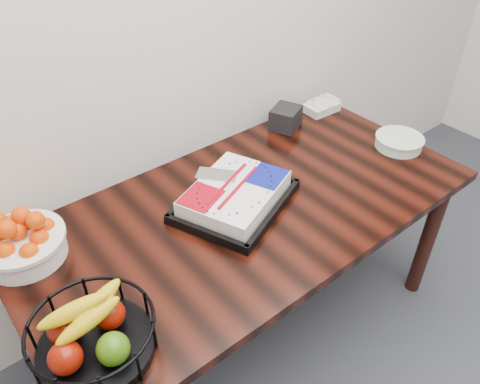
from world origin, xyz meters
TOP-DOWN VIEW (x-y plane):
  - table at (0.00, 2.00)m, footprint 1.80×0.90m
  - cake_tray at (-0.04, 2.04)m, footprint 0.55×0.50m
  - tangerine_bowl at (-0.77, 2.27)m, footprint 0.29×0.29m
  - fruit_basket at (-0.74, 1.78)m, footprint 0.35×0.35m
  - plate_stack at (0.80, 1.89)m, footprint 0.22×0.22m
  - fork_bag at (0.78, 2.35)m, footprint 0.18×0.12m
  - napkin_box at (0.52, 2.35)m, footprint 0.18×0.17m

SIDE VIEW (x-z plane):
  - table at x=0.00m, z-range 0.29..1.04m
  - fork_bag at x=0.78m, z-range 0.75..0.80m
  - plate_stack at x=0.80m, z-range 0.75..0.80m
  - cake_tray at x=-0.04m, z-range 0.75..0.84m
  - napkin_box at x=0.52m, z-range 0.75..0.85m
  - fruit_basket at x=-0.74m, z-range 0.73..0.92m
  - tangerine_bowl at x=-0.77m, z-range 0.74..0.92m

